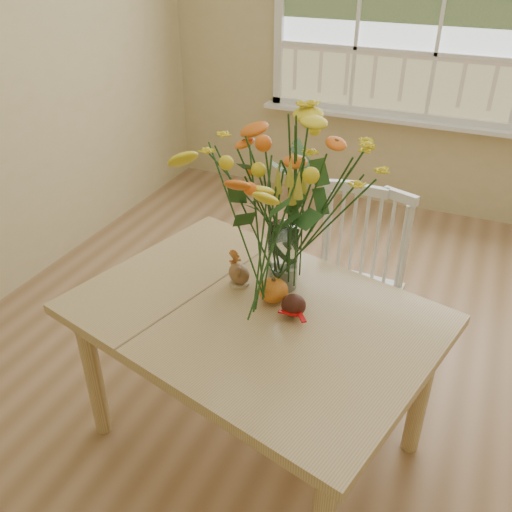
% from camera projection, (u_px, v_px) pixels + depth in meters
% --- Properties ---
extents(floor, '(4.00, 4.50, 0.01)m').
position_uv_depth(floor, '(325.00, 405.00, 2.49)').
color(floor, '#946E47').
rests_on(floor, ground).
extents(wall_back, '(4.00, 0.02, 2.70)m').
position_uv_depth(wall_back, '(442.00, 21.00, 3.55)').
color(wall_back, '#C9BC81').
rests_on(wall_back, floor).
extents(dining_table, '(1.46, 1.20, 0.68)m').
position_uv_depth(dining_table, '(254.00, 329.00, 2.02)').
color(dining_table, tan).
rests_on(dining_table, floor).
extents(windsor_chair, '(0.43, 0.41, 0.90)m').
position_uv_depth(windsor_chair, '(355.00, 276.00, 2.49)').
color(windsor_chair, white).
rests_on(windsor_chair, floor).
extents(flower_vase, '(0.54, 0.54, 0.65)m').
position_uv_depth(flower_vase, '(285.00, 195.00, 1.91)').
color(flower_vase, white).
rests_on(flower_vase, dining_table).
extents(pumpkin, '(0.11, 0.11, 0.09)m').
position_uv_depth(pumpkin, '(273.00, 291.00, 2.00)').
color(pumpkin, '#CB5717').
rests_on(pumpkin, dining_table).
extents(turkey_figurine, '(0.12, 0.11, 0.12)m').
position_uv_depth(turkey_figurine, '(239.00, 274.00, 2.09)').
color(turkey_figurine, '#CCB78C').
rests_on(turkey_figurine, dining_table).
extents(dark_gourd, '(0.13, 0.11, 0.08)m').
position_uv_depth(dark_gourd, '(293.00, 306.00, 1.93)').
color(dark_gourd, '#38160F').
rests_on(dark_gourd, dining_table).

